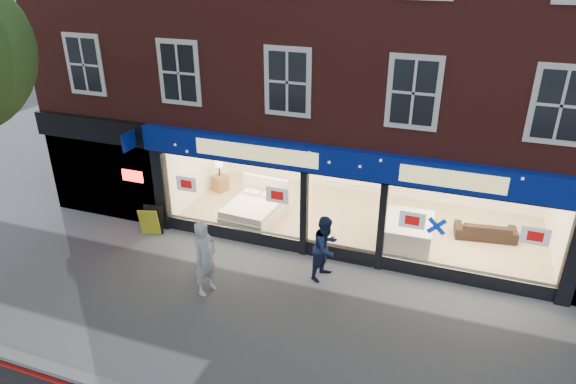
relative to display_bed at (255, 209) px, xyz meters
The scene contains 9 objects.
ground 5.33m from the display_bed, 54.57° to the right, with size 120.00×120.00×0.00m, color gray.
showroom_floor 3.24m from the display_bed, 16.58° to the left, with size 11.00×4.50×0.10m, color tan.
display_bed is the anchor object (origin of this frame).
bedside_table 2.39m from the display_bed, 143.12° to the left, with size 0.45×0.45×0.55m, color brown.
mattress_stack 4.69m from the display_bed, ahead, with size 1.39×1.73×0.67m.
sofa 6.88m from the display_bed, ahead, with size 1.71×0.67×0.50m, color black.
a_board 3.12m from the display_bed, 144.20° to the right, with size 0.58×0.37×0.89m, color gold.
pedestrian_grey 3.82m from the display_bed, 84.89° to the right, with size 0.70×0.46×1.92m, color #ADB1B5.
pedestrian_blue 3.65m from the display_bed, 36.59° to the right, with size 0.84×0.66×1.74m, color #192246.
Camera 1 is at (2.69, -8.61, 7.74)m, focal length 32.00 mm.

